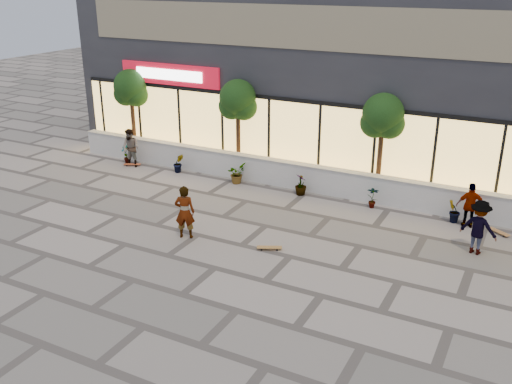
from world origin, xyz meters
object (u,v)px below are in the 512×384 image
at_px(tree_west, 131,90).
at_px(skateboard_left, 132,164).
at_px(skater_right_near, 470,206).
at_px(skater_right_far, 479,227).
at_px(skateboard_center, 269,247).
at_px(skateboard_right_near, 499,232).
at_px(tree_mideast, 383,119).
at_px(skater_left, 131,148).
at_px(tree_midwest, 238,102).
at_px(skater_center, 185,212).

bearing_deg(tree_west, skateboard_left, -56.13).
distance_m(skater_right_near, skater_right_far, 1.91).
distance_m(skateboard_center, skateboard_right_near, 7.55).
distance_m(skater_right_near, skateboard_left, 14.02).
distance_m(tree_west, tree_mideast, 11.50).
bearing_deg(skater_right_near, tree_west, -23.67).
bearing_deg(tree_west, skateboard_center, -31.00).
bearing_deg(skater_left, skater_right_near, -2.70).
relative_size(skater_right_far, skateboard_right_near, 2.30).
distance_m(skater_left, skater_right_far, 14.52).
bearing_deg(skater_right_near, skateboard_left, -17.93).
bearing_deg(tree_midwest, skateboard_right_near, -8.13).
bearing_deg(tree_mideast, skater_center, -124.45).
height_order(skater_center, skateboard_right_near, skater_center).
distance_m(skater_center, skater_left, 7.73).
bearing_deg(skater_right_near, tree_midwest, -26.71).
distance_m(tree_midwest, skater_center, 6.91).
relative_size(tree_west, skater_center, 2.25).
distance_m(tree_midwest, skater_left, 5.17).
bearing_deg(skater_right_far, skateboard_right_near, -95.48).
bearing_deg(skater_right_far, tree_mideast, -28.57).
xyz_separation_m(skater_left, skateboard_left, (-0.06, 0.08, -0.76)).
xyz_separation_m(tree_mideast, skateboard_center, (-1.61, -5.94, -2.91)).
distance_m(skater_center, skater_right_near, 9.33).
distance_m(tree_midwest, skateboard_right_near, 11.00).
bearing_deg(tree_west, skater_center, -41.86).
xyz_separation_m(skater_right_far, skateboard_center, (-5.61, -2.69, -0.77)).
relative_size(tree_midwest, skater_center, 2.25).
distance_m(skater_center, skateboard_right_near, 10.16).
xyz_separation_m(skater_right_near, skateboard_center, (-5.12, -4.54, -0.70)).
bearing_deg(skateboard_center, tree_west, 123.44).
distance_m(skateboard_left, skateboard_right_near, 14.99).
relative_size(skater_center, skateboard_center, 2.25).
height_order(tree_midwest, skater_left, tree_midwest).
bearing_deg(skateboard_left, skateboard_right_near, -26.89).
height_order(tree_west, tree_mideast, same).
relative_size(tree_mideast, skater_center, 2.25).
xyz_separation_m(tree_midwest, skater_center, (1.62, -6.38, -2.11)).
relative_size(tree_west, skateboard_right_near, 5.33).
distance_m(tree_midwest, skater_right_near, 9.86).
distance_m(tree_mideast, skater_center, 8.02).
height_order(skater_right_far, skateboard_left, skater_right_far).
relative_size(tree_midwest, skateboard_center, 5.04).
bearing_deg(tree_west, skater_right_far, -11.83).
bearing_deg(skater_right_far, skater_center, 31.00).
xyz_separation_m(tree_west, skater_left, (1.07, -1.58, -2.15)).
relative_size(skateboard_center, skateboard_left, 1.05).
height_order(skater_right_far, skateboard_right_near, skater_right_far).
distance_m(skater_left, skateboard_left, 0.77).
relative_size(tree_midwest, skateboard_left, 5.29).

